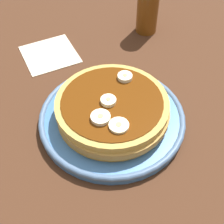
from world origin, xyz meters
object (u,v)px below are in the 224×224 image
Objects in this scene: pancake_stack at (112,109)px; syrup_bottle at (148,6)px; banana_slice_2 at (101,118)px; napkin at (50,54)px; banana_slice_3 at (119,126)px; plate at (112,118)px; banana_slice_1 at (125,77)px; banana_slice_0 at (109,102)px.

syrup_bottle is (23.40, -17.94, 2.91)cm from pancake_stack.
banana_slice_2 is 26.29cm from napkin.
napkin is (28.09, 4.50, -5.37)cm from banana_slice_3.
plate is 6.27cm from banana_slice_2.
banana_slice_2 is 0.99× the size of banana_slice_3.
plate is at bearing 135.99° from banana_slice_1.
banana_slice_1 is at bearing -45.15° from banana_slice_2.
pancake_stack is at bearing 136.54° from banana_slice_1.
banana_slice_1 is (4.48, -4.25, 2.17)cm from pancake_stack.
syrup_bottle is at bearing -88.61° from napkin.
banana_slice_3 reaches higher than napkin.
banana_slice_3 is (-5.41, 1.03, 4.49)cm from plate.
syrup_bottle is (28.65, -18.90, 0.86)cm from banana_slice_3.
napkin is at bearing 27.88° from banana_slice_1.
banana_slice_2 is (-2.76, 3.04, 2.15)cm from pancake_stack.
banana_slice_3 is (-5.21, 0.38, -0.12)cm from banana_slice_0.
banana_slice_0 is 0.24× the size of napkin.
syrup_bottle is (0.57, -23.39, 6.23)cm from napkin.
banana_slice_3 is (-5.26, 0.96, 2.05)cm from pancake_stack.
banana_slice_0 is at bearing 107.20° from plate.
banana_slice_0 is 29.89cm from syrup_bottle.
plate is 9.71× the size of banana_slice_1.
banana_slice_2 is (-7.25, 7.29, -0.02)cm from banana_slice_1.
banana_slice_2 is at bearing 132.32° from pancake_stack.
syrup_bottle is at bearing -35.89° from banana_slice_1.
plate is at bearing -10.75° from banana_slice_3.
syrup_bottle is (23.45, -18.52, 0.75)cm from banana_slice_0.
banana_slice_3 is at bearing 151.86° from banana_slice_1.
pancake_stack is 7.48× the size of banana_slice_1.
banana_slice_2 reaches higher than napkin.
syrup_bottle reaches higher than banana_slice_2.
banana_slice_1 is at bearing -28.14° from banana_slice_3.
pancake_stack is 6.55cm from banana_slice_1.
banana_slice_1 reaches higher than napkin.
syrup_bottle is at bearing -37.55° from plate.
banana_slice_0 is 3.66cm from banana_slice_2.
pancake_stack is 2.24cm from banana_slice_0.
banana_slice_2 is at bearing 39.82° from banana_slice_3.
plate is at bearing -23.61° from pancake_stack.
napkin is at bearing 5.40° from banana_slice_2.
plate is 23.36cm from napkin.
banana_slice_0 is 0.82× the size of banana_slice_3.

